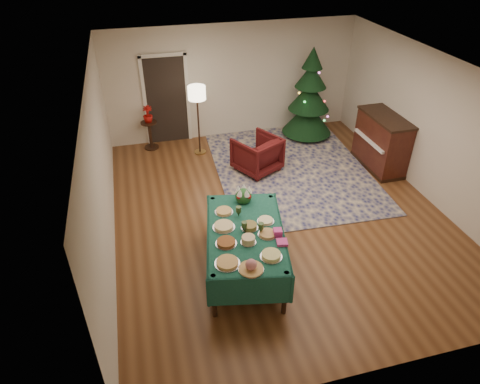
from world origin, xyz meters
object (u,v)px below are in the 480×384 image
object	(u,v)px
armchair	(257,153)
potted_plant	(148,118)
floor_lamp	(197,97)
piano	(381,143)
buffet_table	(245,239)
christmas_tree	(309,98)
side_table	(150,136)
gift_box	(278,232)

from	to	relation	value
armchair	potted_plant	distance (m)	2.71
floor_lamp	piano	distance (m)	4.11
buffet_table	christmas_tree	world-z (taller)	christmas_tree
buffet_table	piano	xyz separation A→B (m)	(3.70, 2.42, -0.04)
piano	side_table	bearing A→B (deg)	155.76
gift_box	armchair	distance (m)	3.23
floor_lamp	potted_plant	distance (m)	1.34
christmas_tree	side_table	bearing A→B (deg)	175.53
gift_box	side_table	size ratio (longest dim) A/B	0.18
buffet_table	christmas_tree	bearing A→B (deg)	57.15
gift_box	armchair	xyz separation A→B (m)	(0.63, 3.14, -0.39)
armchair	potted_plant	size ratio (longest dim) A/B	2.24
buffet_table	potted_plant	bearing A→B (deg)	103.27
gift_box	piano	size ratio (longest dim) A/B	0.09
christmas_tree	potted_plant	bearing A→B (deg)	175.53
piano	armchair	bearing A→B (deg)	169.02
potted_plant	buffet_table	bearing A→B (deg)	-76.73
potted_plant	christmas_tree	size ratio (longest dim) A/B	0.18
floor_lamp	side_table	world-z (taller)	floor_lamp
gift_box	floor_lamp	xyz separation A→B (m)	(-0.43, 4.26, 0.54)
armchair	christmas_tree	size ratio (longest dim) A/B	0.39
piano	potted_plant	bearing A→B (deg)	155.76
floor_lamp	gift_box	bearing A→B (deg)	-84.26
buffet_table	side_table	bearing A→B (deg)	103.27
christmas_tree	piano	distance (m)	2.12
gift_box	armchair	size ratio (longest dim) A/B	0.14
gift_box	armchair	world-z (taller)	gift_box
side_table	gift_box	bearing A→B (deg)	-72.47
christmas_tree	gift_box	bearing A→B (deg)	-117.43
piano	gift_box	bearing A→B (deg)	-141.16
buffet_table	piano	bearing A→B (deg)	33.19
armchair	floor_lamp	xyz separation A→B (m)	(-1.06, 1.12, 0.93)
floor_lamp	side_table	bearing A→B (deg)	154.23
side_table	potted_plant	bearing A→B (deg)	-90.00
floor_lamp	side_table	distance (m)	1.59
buffet_table	floor_lamp	distance (m)	4.11
gift_box	christmas_tree	xyz separation A→B (m)	(2.32, 4.48, 0.17)
buffet_table	side_table	xyz separation A→B (m)	(-1.08, 4.57, -0.29)
buffet_table	christmas_tree	distance (m)	5.09
buffet_table	side_table	world-z (taller)	buffet_table
buffet_table	side_table	distance (m)	4.70
floor_lamp	side_table	size ratio (longest dim) A/B	2.40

